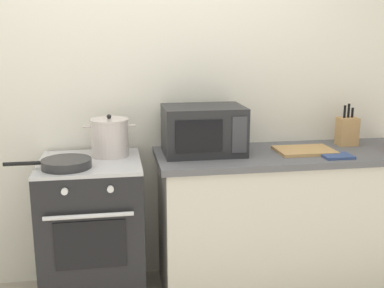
# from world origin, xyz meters

# --- Properties ---
(back_wall) EXTENTS (4.40, 0.10, 2.50)m
(back_wall) POSITION_xyz_m (0.30, 0.97, 1.25)
(back_wall) COLOR silver
(back_wall) RESTS_ON ground_plane
(lower_cabinet_right) EXTENTS (1.64, 0.56, 0.88)m
(lower_cabinet_right) POSITION_xyz_m (0.90, 0.62, 0.44)
(lower_cabinet_right) COLOR beige
(lower_cabinet_right) RESTS_ON ground_plane
(countertop_right) EXTENTS (1.70, 0.60, 0.04)m
(countertop_right) POSITION_xyz_m (0.90, 0.62, 0.90)
(countertop_right) COLOR #59595E
(countertop_right) RESTS_ON lower_cabinet_right
(stove) EXTENTS (0.60, 0.64, 0.92)m
(stove) POSITION_xyz_m (-0.35, 0.60, 0.46)
(stove) COLOR black
(stove) RESTS_ON ground_plane
(stock_pot) EXTENTS (0.32, 0.24, 0.26)m
(stock_pot) POSITION_xyz_m (-0.23, 0.71, 1.04)
(stock_pot) COLOR beige
(stock_pot) RESTS_ON stove
(frying_pan) EXTENTS (0.48, 0.28, 0.05)m
(frying_pan) POSITION_xyz_m (-0.48, 0.47, 0.95)
(frying_pan) COLOR #28282B
(frying_pan) RESTS_ON stove
(microwave) EXTENTS (0.50, 0.37, 0.30)m
(microwave) POSITION_xyz_m (0.35, 0.68, 1.07)
(microwave) COLOR #232326
(microwave) RESTS_ON countertop_right
(cutting_board) EXTENTS (0.36, 0.26, 0.02)m
(cutting_board) POSITION_xyz_m (1.00, 0.60, 0.93)
(cutting_board) COLOR tan
(cutting_board) RESTS_ON countertop_right
(knife_block) EXTENTS (0.13, 0.10, 0.28)m
(knife_block) POSITION_xyz_m (1.36, 0.74, 1.02)
(knife_block) COLOR tan
(knife_block) RESTS_ON countertop_right
(oven_mitt) EXTENTS (0.18, 0.14, 0.02)m
(oven_mitt) POSITION_xyz_m (1.14, 0.44, 0.93)
(oven_mitt) COLOR #33477A
(oven_mitt) RESTS_ON countertop_right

